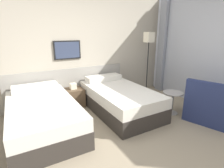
{
  "coord_description": "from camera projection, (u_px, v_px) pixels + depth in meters",
  "views": [
    {
      "loc": [
        -1.45,
        -2.04,
        1.75
      ],
      "look_at": [
        0.31,
        1.06,
        0.69
      ],
      "focal_mm": 28.0,
      "sensor_mm": 36.0,
      "label": 1
    }
  ],
  "objects": [
    {
      "name": "armchair",
      "position": [
        212.0,
        108.0,
        3.53
      ],
      "size": [
        1.0,
        1.09,
        0.88
      ],
      "rotation": [
        0.0,
        0.0,
        1.9
      ],
      "color": "navy",
      "rests_on": "ground_plane"
    },
    {
      "name": "floor_lamp",
      "position": [
        149.0,
        44.0,
        4.75
      ],
      "size": [
        0.24,
        0.24,
        1.76
      ],
      "color": "black",
      "rests_on": "ground_plane"
    },
    {
      "name": "nightstand",
      "position": [
        74.0,
        97.0,
        4.25
      ],
      "size": [
        0.45,
        0.42,
        0.58
      ],
      "color": "brown",
      "rests_on": "ground_plane"
    },
    {
      "name": "bed_near_door",
      "position": [
        43.0,
        115.0,
        3.22
      ],
      "size": [
        1.14,
        2.04,
        0.67
      ],
      "color": "#332D28",
      "rests_on": "ground_plane"
    },
    {
      "name": "wall_headboard",
      "position": [
        78.0,
        51.0,
        4.34
      ],
      "size": [
        10.0,
        0.1,
        2.7
      ],
      "color": "#B7AD99",
      "rests_on": "ground_plane"
    },
    {
      "name": "ground_plane",
      "position": [
        127.0,
        143.0,
        2.88
      ],
      "size": [
        16.0,
        16.0,
        0.0
      ],
      "primitive_type": "plane",
      "color": "gray"
    },
    {
      "name": "bed_near_window",
      "position": [
        119.0,
        99.0,
        4.0
      ],
      "size": [
        1.14,
        2.04,
        0.67
      ],
      "color": "#332D28",
      "rests_on": "ground_plane"
    },
    {
      "name": "side_table",
      "position": [
        172.0,
        99.0,
        3.85
      ],
      "size": [
        0.43,
        0.43,
        0.49
      ],
      "color": "gray",
      "rests_on": "ground_plane"
    }
  ]
}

